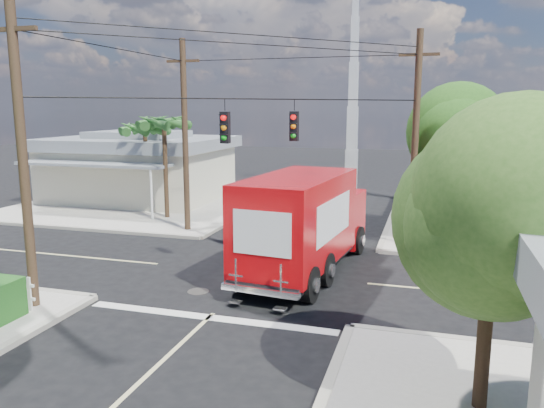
% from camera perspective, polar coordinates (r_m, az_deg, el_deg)
% --- Properties ---
extents(ground, '(120.00, 120.00, 0.00)m').
position_cam_1_polar(ground, '(19.36, -1.71, -7.44)').
color(ground, black).
rests_on(ground, ground).
extents(sidewalk_ne, '(14.12, 14.12, 0.14)m').
position_cam_1_polar(sidewalk_ne, '(29.40, 26.19, -2.20)').
color(sidewalk_ne, '#ABA59A').
rests_on(sidewalk_ne, ground).
extents(sidewalk_nw, '(14.12, 14.12, 0.14)m').
position_cam_1_polar(sidewalk_nw, '(33.44, -13.63, -0.02)').
color(sidewalk_nw, '#ABA59A').
rests_on(sidewalk_nw, ground).
extents(road_markings, '(32.00, 32.00, 0.01)m').
position_cam_1_polar(road_markings, '(18.04, -3.20, -8.79)').
color(road_markings, beige).
rests_on(road_markings, ground).
extents(building_nw, '(10.80, 10.20, 4.30)m').
position_cam_1_polar(building_nw, '(35.05, -14.07, 3.98)').
color(building_nw, beige).
rests_on(building_nw, sidewalk_nw).
extents(radio_tower, '(0.80, 0.80, 17.00)m').
position_cam_1_polar(radio_tower, '(37.87, 8.69, 9.81)').
color(radio_tower, silver).
rests_on(radio_tower, ground).
extents(tree_ne_front, '(4.21, 4.14, 6.66)m').
position_cam_1_polar(tree_ne_front, '(24.31, 20.04, 7.02)').
color(tree_ne_front, '#422D1C').
rests_on(tree_ne_front, sidewalk_ne).
extents(tree_ne_back, '(3.77, 3.66, 5.82)m').
position_cam_1_polar(tree_ne_back, '(26.80, 25.28, 5.66)').
color(tree_ne_back, '#422D1C').
rests_on(tree_ne_back, sidewalk_ne).
extents(tree_se, '(3.67, 3.54, 5.62)m').
position_cam_1_polar(tree_se, '(10.48, 22.83, -0.74)').
color(tree_se, '#422D1C').
rests_on(tree_se, sidewalk_se).
extents(palm_nw_front, '(3.01, 3.08, 5.59)m').
position_cam_1_polar(palm_nw_front, '(28.34, -11.54, 8.37)').
color(palm_nw_front, '#422D1C').
rests_on(palm_nw_front, sidewalk_nw).
extents(palm_nw_back, '(3.01, 3.08, 5.19)m').
position_cam_1_polar(palm_nw_back, '(30.63, -13.52, 7.73)').
color(palm_nw_back, '#422D1C').
rests_on(palm_nw_back, sidewalk_nw).
extents(utility_poles, '(12.00, 10.68, 9.00)m').
position_cam_1_polar(utility_poles, '(20.52, -4.59, 6.85)').
color(utility_poles, '#473321').
rests_on(utility_poles, ground).
extents(vending_boxes, '(1.90, 0.50, 1.10)m').
position_cam_1_polar(vending_boxes, '(24.27, 17.85, -2.59)').
color(vending_boxes, '#AC1A18').
rests_on(vending_boxes, sidewalk_ne).
extents(delivery_truck, '(3.49, 8.59, 3.62)m').
position_cam_1_polar(delivery_truck, '(19.07, 3.55, -2.01)').
color(delivery_truck, black).
rests_on(delivery_truck, ground).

